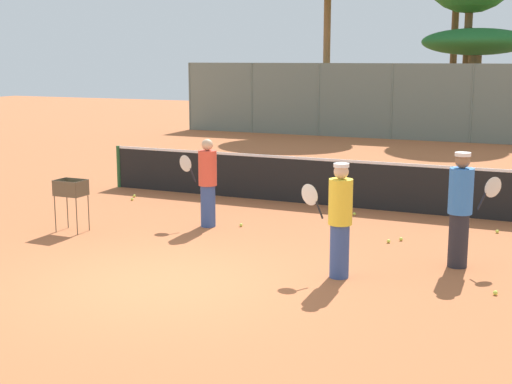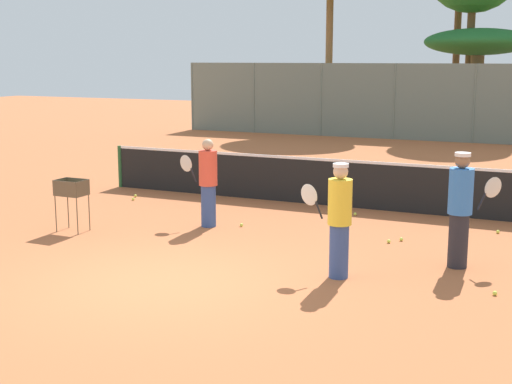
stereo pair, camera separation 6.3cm
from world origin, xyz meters
TOP-DOWN VIEW (x-y plane):
  - ground_plane at (0.00, 0.00)m, footprint 80.00×80.00m
  - tennis_net at (0.00, 6.39)m, footprint 10.63×0.10m
  - back_fence at (0.00, 20.20)m, footprint 22.12×0.08m
  - tree_4 at (1.32, 22.32)m, footprint 4.39×4.39m
  - player_white_outfit at (-1.11, 3.49)m, footprint 0.92×0.36m
  - player_red_cap at (2.29, 1.37)m, footprint 0.91×0.36m
  - player_yellow_shirt at (3.85, 2.69)m, footprint 0.80×0.66m
  - ball_cart at (-3.29, 2.06)m, footprint 0.56×0.41m
  - tennis_ball_0 at (-0.49, 3.73)m, footprint 0.07×0.07m
  - tennis_ball_1 at (-3.95, 5.03)m, footprint 0.07×0.07m
  - tennis_ball_2 at (4.56, 1.48)m, footprint 0.07×0.07m
  - tennis_ball_3 at (4.19, 5.27)m, footprint 0.07×0.07m
  - tennis_ball_4 at (-4.13, 5.39)m, footprint 0.07×0.07m
  - tennis_ball_5 at (1.26, 5.64)m, footprint 0.07×0.07m
  - tennis_ball_6 at (2.48, 3.69)m, footprint 0.07×0.07m
  - tennis_ball_7 at (2.65, 3.93)m, footprint 0.07×0.07m

SIDE VIEW (x-z plane):
  - ground_plane at x=0.00m, z-range 0.00..0.00m
  - tennis_ball_0 at x=-0.49m, z-range 0.00..0.07m
  - tennis_ball_1 at x=-3.95m, z-range 0.00..0.07m
  - tennis_ball_2 at x=4.56m, z-range 0.00..0.07m
  - tennis_ball_3 at x=4.19m, z-range 0.00..0.07m
  - tennis_ball_4 at x=-4.13m, z-range 0.00..0.07m
  - tennis_ball_5 at x=1.26m, z-range 0.00..0.07m
  - tennis_ball_6 at x=2.48m, z-range 0.00..0.07m
  - tennis_ball_7 at x=2.65m, z-range 0.00..0.07m
  - tennis_net at x=0.00m, z-range 0.02..1.09m
  - ball_cart at x=-3.29m, z-range 0.27..1.27m
  - player_white_outfit at x=-1.11m, z-range 0.02..1.76m
  - player_red_cap at x=2.29m, z-range 0.03..1.79m
  - player_yellow_shirt at x=3.85m, z-range 0.03..1.88m
  - back_fence at x=0.00m, z-range 0.00..3.07m
  - tree_4 at x=1.32m, z-range 1.59..6.08m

